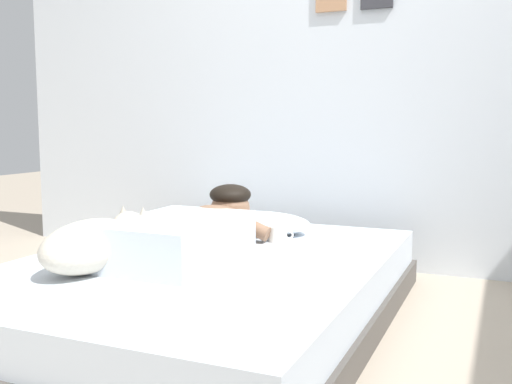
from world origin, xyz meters
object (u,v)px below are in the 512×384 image
at_px(person_lying, 194,230).
at_px(cell_phone, 180,252).
at_px(coffee_cup, 278,234).
at_px(pillow, 261,223).
at_px(dog, 96,243).
at_px(bed, 206,290).

xyz_separation_m(person_lying, cell_phone, (-0.08, 0.01, -0.10)).
xyz_separation_m(coffee_cup, cell_phone, (-0.31, -0.39, -0.03)).
distance_m(coffee_cup, cell_phone, 0.50).
height_order(pillow, coffee_cup, pillow).
distance_m(person_lying, dog, 0.43).
relative_size(person_lying, dog, 1.60).
bearing_deg(pillow, dog, -107.10).
relative_size(dog, cell_phone, 4.11).
bearing_deg(person_lying, bed, -21.02).
bearing_deg(person_lying, dog, -120.33).
distance_m(dog, coffee_cup, 0.90).
distance_m(pillow, person_lying, 0.58).
height_order(person_lying, cell_phone, person_lying).
relative_size(coffee_cup, cell_phone, 0.89).
bearing_deg(dog, cell_phone, 69.67).
distance_m(bed, person_lying, 0.26).
height_order(bed, person_lying, person_lying).
bearing_deg(coffee_cup, pillow, 133.06).
distance_m(pillow, cell_phone, 0.59).
distance_m(pillow, coffee_cup, 0.23).
height_order(person_lying, coffee_cup, person_lying).
height_order(person_lying, dog, person_lying).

